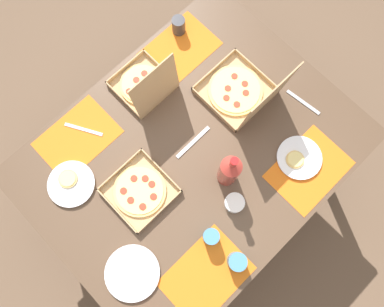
# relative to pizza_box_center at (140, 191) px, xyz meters

# --- Properties ---
(ground_plane) EXTENTS (6.00, 6.00, 0.00)m
(ground_plane) POSITION_rel_pizza_box_center_xyz_m (-0.29, 0.04, -0.76)
(ground_plane) COLOR brown
(dining_table) EXTENTS (1.48, 1.16, 0.75)m
(dining_table) POSITION_rel_pizza_box_center_xyz_m (-0.29, 0.04, -0.11)
(dining_table) COLOR #3F3328
(dining_table) RESTS_ON ground_plane
(placemat_near_left) EXTENTS (0.36, 0.26, 0.00)m
(placemat_near_left) POSITION_rel_pizza_box_center_xyz_m (-0.62, -0.39, -0.01)
(placemat_near_left) COLOR orange
(placemat_near_left) RESTS_ON dining_table
(placemat_near_right) EXTENTS (0.36, 0.26, 0.00)m
(placemat_near_right) POSITION_rel_pizza_box_center_xyz_m (0.04, -0.39, -0.01)
(placemat_near_right) COLOR orange
(placemat_near_right) RESTS_ON dining_table
(placemat_far_left) EXTENTS (0.36, 0.26, 0.00)m
(placemat_far_left) POSITION_rel_pizza_box_center_xyz_m (-0.62, 0.47, -0.01)
(placemat_far_left) COLOR orange
(placemat_far_left) RESTS_ON dining_table
(placemat_far_right) EXTENTS (0.36, 0.26, 0.00)m
(placemat_far_right) POSITION_rel_pizza_box_center_xyz_m (0.04, 0.47, -0.01)
(placemat_far_right) COLOR orange
(placemat_far_right) RESTS_ON dining_table
(pizza_box_center) EXTENTS (0.27, 0.27, 0.04)m
(pizza_box_center) POSITION_rel_pizza_box_center_xyz_m (0.00, 0.00, 0.00)
(pizza_box_center) COLOR tan
(pizza_box_center) RESTS_ON dining_table
(pizza_box_corner_left) EXTENTS (0.25, 0.25, 0.29)m
(pizza_box_corner_left) POSITION_rel_pizza_box_center_xyz_m (-0.36, -0.35, 0.03)
(pizza_box_corner_left) COLOR tan
(pizza_box_corner_left) RESTS_ON dining_table
(pizza_box_edge_far) EXTENTS (0.30, 0.33, 0.34)m
(pizza_box_edge_far) POSITION_rel_pizza_box_center_xyz_m (-0.66, -0.00, 0.04)
(pizza_box_edge_far) COLOR tan
(pizza_box_edge_far) RESTS_ON dining_table
(plate_near_left) EXTENTS (0.22, 0.22, 0.03)m
(plate_near_left) POSITION_rel_pizza_box_center_xyz_m (0.20, -0.24, -0.00)
(plate_near_left) COLOR white
(plate_near_left) RESTS_ON dining_table
(plate_far_right) EXTENTS (0.21, 0.21, 0.03)m
(plate_far_right) POSITION_rel_pizza_box_center_xyz_m (-0.63, 0.40, -0.00)
(plate_far_right) COLOR white
(plate_far_right) RESTS_ON dining_table
(plate_middle) EXTENTS (0.24, 0.24, 0.02)m
(plate_middle) POSITION_rel_pizza_box_center_xyz_m (0.26, 0.24, -0.00)
(plate_middle) COLOR white
(plate_middle) RESTS_ON dining_table
(soda_bottle) EXTENTS (0.09, 0.09, 0.32)m
(soda_bottle) POSITION_rel_pizza_box_center_xyz_m (-0.33, 0.23, 0.12)
(soda_bottle) COLOR #B2382D
(soda_bottle) RESTS_ON dining_table
(cup_dark) EXTENTS (0.07, 0.07, 0.10)m
(cup_dark) POSITION_rel_pizza_box_center_xyz_m (-0.09, 0.37, 0.04)
(cup_dark) COLOR teal
(cup_dark) RESTS_ON dining_table
(cup_clear_left) EXTENTS (0.08, 0.08, 0.09)m
(cup_clear_left) POSITION_rel_pizza_box_center_xyz_m (-0.09, 0.52, 0.03)
(cup_clear_left) COLOR teal
(cup_clear_left) RESTS_ON dining_table
(cup_clear_right) EXTENTS (0.07, 0.07, 0.09)m
(cup_clear_right) POSITION_rel_pizza_box_center_xyz_m (-0.69, -0.47, 0.03)
(cup_clear_right) COLOR #333338
(cup_clear_right) RESTS_ON dining_table
(condiment_bowl) EXTENTS (0.09, 0.09, 0.04)m
(condiment_bowl) POSITION_rel_pizza_box_center_xyz_m (-0.27, 0.34, 0.01)
(condiment_bowl) COLOR white
(condiment_bowl) RESTS_ON dining_table
(fork_by_near_left) EXTENTS (0.04, 0.19, 0.00)m
(fork_by_near_left) POSITION_rel_pizza_box_center_xyz_m (-0.85, 0.23, -0.01)
(fork_by_near_left) COLOR #B7B7BC
(fork_by_near_left) RESTS_ON dining_table
(knife_by_far_right) EXTENTS (0.21, 0.02, 0.00)m
(knife_by_far_right) POSITION_rel_pizza_box_center_xyz_m (-0.33, 0.00, -0.01)
(knife_by_far_right) COLOR #B7B7BC
(knife_by_far_right) RESTS_ON dining_table
(fork_by_near_right) EXTENTS (0.11, 0.17, 0.00)m
(fork_by_near_right) POSITION_rel_pizza_box_center_xyz_m (-0.00, -0.40, -0.01)
(fork_by_near_right) COLOR #B7B7BC
(fork_by_near_right) RESTS_ON dining_table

